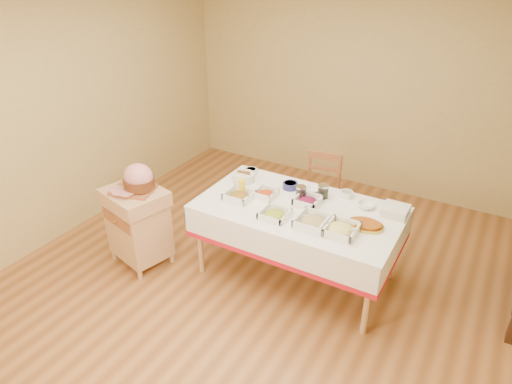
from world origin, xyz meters
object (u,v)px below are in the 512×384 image
(preserve_jar_left, at_px, (301,193))
(mustard_bottle, at_px, (242,186))
(dining_chair, at_px, (320,193))
(preserve_jar_right, at_px, (323,192))
(dining_table, at_px, (298,222))
(butcher_cart, at_px, (138,222))
(bread_basket, at_px, (244,177))
(brass_platter, at_px, (366,225))
(plate_stack, at_px, (395,211))
(ham_on_board, at_px, (138,180))

(preserve_jar_left, relative_size, mustard_bottle, 0.65)
(dining_chair, distance_m, preserve_jar_right, 0.76)
(dining_table, distance_m, dining_chair, 0.90)
(butcher_cart, bearing_deg, mustard_bottle, 30.80)
(bread_basket, bearing_deg, brass_platter, -9.22)
(preserve_jar_left, distance_m, bread_basket, 0.65)
(preserve_jar_left, xyz_separation_m, brass_platter, (0.68, -0.17, -0.04))
(preserve_jar_right, xyz_separation_m, plate_stack, (0.67, 0.03, -0.02))
(butcher_cart, bearing_deg, preserve_jar_right, 28.34)
(butcher_cart, relative_size, preserve_jar_left, 6.46)
(bread_basket, bearing_deg, ham_on_board, -133.58)
(plate_stack, bearing_deg, brass_platter, -117.00)
(butcher_cart, relative_size, brass_platter, 2.64)
(dining_chair, relative_size, preserve_jar_right, 6.64)
(ham_on_board, height_order, preserve_jar_right, ham_on_board)
(preserve_jar_left, height_order, brass_platter, preserve_jar_left)
(dining_table, relative_size, preserve_jar_left, 14.66)
(ham_on_board, relative_size, brass_platter, 1.34)
(ham_on_board, relative_size, mustard_bottle, 2.13)
(dining_table, xyz_separation_m, brass_platter, (0.63, -0.02, 0.18))
(mustard_bottle, relative_size, brass_platter, 0.63)
(mustard_bottle, bearing_deg, brass_platter, 1.65)
(plate_stack, relative_size, brass_platter, 0.72)
(preserve_jar_left, xyz_separation_m, preserve_jar_right, (0.17, 0.11, 0.00))
(dining_chair, relative_size, brass_platter, 2.90)
(dining_chair, distance_m, plate_stack, 1.15)
(dining_table, bearing_deg, preserve_jar_left, 109.51)
(plate_stack, bearing_deg, ham_on_board, -159.03)
(butcher_cart, distance_m, preserve_jar_right, 1.82)
(dining_table, bearing_deg, ham_on_board, -158.95)
(dining_table, relative_size, brass_platter, 6.00)
(preserve_jar_right, height_order, mustard_bottle, mustard_bottle)
(ham_on_board, distance_m, plate_stack, 2.35)
(dining_chair, xyz_separation_m, preserve_jar_right, (0.26, -0.61, 0.37))
(dining_table, height_order, ham_on_board, ham_on_board)
(mustard_bottle, distance_m, brass_platter, 1.20)
(ham_on_board, xyz_separation_m, bread_basket, (0.70, 0.74, -0.12))
(dining_chair, xyz_separation_m, ham_on_board, (-1.27, -1.42, 0.46))
(butcher_cart, xyz_separation_m, plate_stack, (2.23, 0.87, 0.34))
(dining_table, relative_size, butcher_cart, 2.27)
(plate_stack, height_order, brass_platter, plate_stack)
(dining_table, relative_size, dining_chair, 2.07)
(dining_table, relative_size, ham_on_board, 4.48)
(ham_on_board, distance_m, preserve_jar_right, 1.73)
(ham_on_board, distance_m, preserve_jar_left, 1.52)
(preserve_jar_left, xyz_separation_m, plate_stack, (0.84, 0.14, -0.02))
(brass_platter, bearing_deg, preserve_jar_left, 165.74)
(dining_chair, relative_size, preserve_jar_left, 7.08)
(preserve_jar_right, bearing_deg, ham_on_board, -151.96)
(preserve_jar_left, distance_m, mustard_bottle, 0.56)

